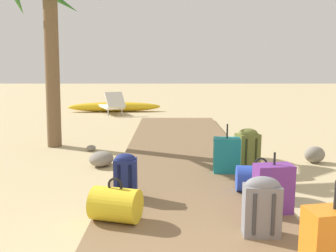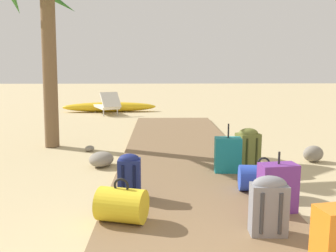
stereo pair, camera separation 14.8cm
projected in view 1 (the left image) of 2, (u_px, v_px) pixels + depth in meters
The scene contains 16 objects.
ground_plane at pixel (186, 178), 5.38m from camera, with size 60.00×60.00×0.00m, color tan.
boardwalk at pixel (183, 159), 6.33m from camera, with size 2.15×9.73×0.08m, color brown.
backpack_olive at pixel (247, 147), 5.68m from camera, with size 0.40×0.34×0.61m.
suitcase_teal at pixel (226, 155), 5.38m from camera, with size 0.40×0.26×0.73m.
backpack_navy at pixel (125, 175), 4.32m from camera, with size 0.27×0.22×0.55m.
duffel_bag_blue at pixel (260, 179), 4.56m from camera, with size 0.63×0.39×0.44m.
suitcase_orange at pixel (331, 246), 2.60m from camera, with size 0.43×0.29×0.78m.
suitcase_purple at pixel (272, 188), 3.89m from camera, with size 0.43×0.27×0.67m.
backpack_grey at pixel (261, 205), 3.35m from camera, with size 0.34×0.22×0.57m.
duffel_bag_yellow at pixel (115, 204), 3.68m from camera, with size 0.56×0.47×0.46m.
palm_tree_near_left at pixel (48, 2), 7.23m from camera, with size 2.18×2.20×3.80m.
lounge_chair at pixel (111, 105), 12.54m from camera, with size 1.18×1.65×0.79m.
kayak at pixel (114, 107), 13.27m from camera, with size 3.43×0.80×0.36m.
rock_left_far at pixel (101, 159), 6.03m from camera, with size 0.40×0.46×0.24m, color gray.
rock_right_far at pixel (314, 154), 6.23m from camera, with size 0.36×0.27×0.29m, color gray.
rock_left_near at pixel (90, 148), 7.12m from camera, with size 0.18×0.19×0.11m, color gray.
Camera 1 is at (-0.28, -1.28, 1.65)m, focal length 38.56 mm.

